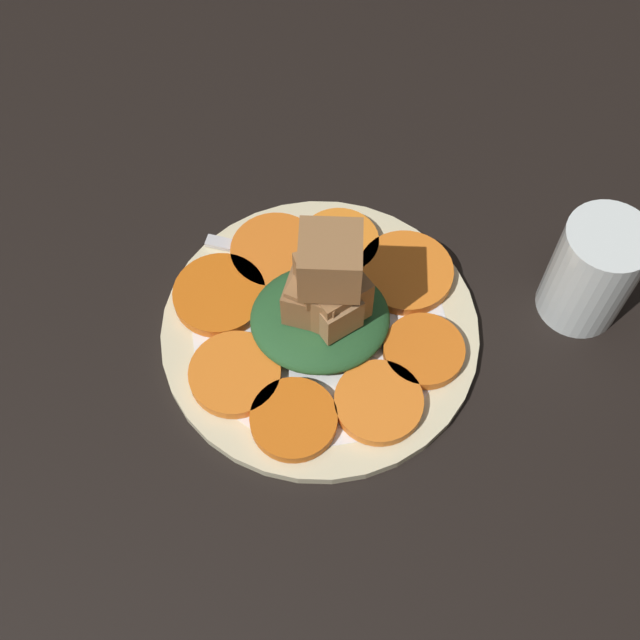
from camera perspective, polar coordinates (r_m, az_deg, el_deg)
table_slab at (r=67.13cm, az=0.00°, el=-1.32°), size 120.00×120.00×2.00cm
plate at (r=65.80cm, az=0.00°, el=-0.69°), size 25.97×25.97×1.05cm
carrot_slice_0 at (r=67.83cm, az=6.11°, el=3.40°), size 7.98×7.98×1.00cm
carrot_slice_1 at (r=69.17cm, az=1.37°, el=5.50°), size 6.85×6.85×1.00cm
carrot_slice_2 at (r=68.73cm, az=-3.20°, el=4.87°), size 7.64×7.64×1.00cm
carrot_slice_3 at (r=66.77cm, az=-7.16°, el=1.80°), size 7.68×7.68×1.00cm
carrot_slice_4 at (r=63.06cm, az=-6.07°, el=-3.84°), size 7.23×7.23×1.00cm
carrot_slice_5 at (r=61.16cm, az=-1.88°, el=-7.07°), size 6.68×6.68×1.00cm
carrot_slice_6 at (r=61.85cm, az=4.19°, el=-5.86°), size 6.88×6.88×1.00cm
carrot_slice_7 at (r=64.17cm, az=7.39°, el=-2.18°), size 6.48×6.48×1.00cm
center_pile at (r=61.92cm, az=0.20°, el=1.33°), size 11.24×10.11×11.63cm
fork at (r=68.31cm, az=-0.43°, el=4.05°), size 17.89×7.46×0.40cm
water_glass at (r=67.10cm, az=18.81°, el=3.27°), size 6.75×6.75×9.78cm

